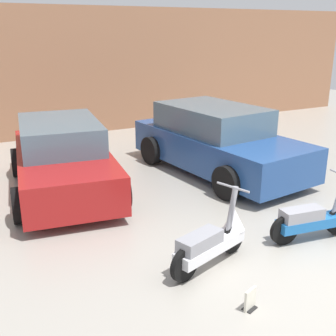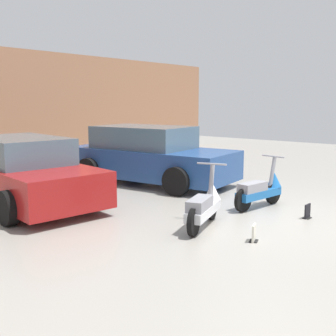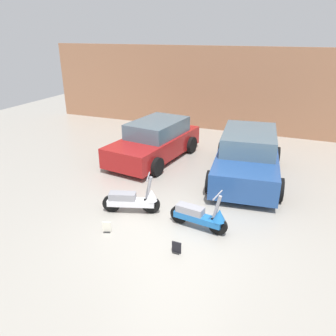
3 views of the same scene
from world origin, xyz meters
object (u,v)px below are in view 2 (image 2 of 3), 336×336
scooter_front_left (205,205)px  scooter_front_right (261,189)px  car_rear_left (24,172)px  car_rear_center (150,156)px  placard_near_right_scooter (307,212)px  placard_near_left_scooter (254,234)px

scooter_front_left → scooter_front_right: 1.79m
car_rear_left → car_rear_center: car_rear_center is taller
car_rear_center → placard_near_right_scooter: bearing=-15.2°
car_rear_center → placard_near_left_scooter: (-2.43, -4.34, -0.58)m
scooter_front_left → placard_near_right_scooter: (1.59, -1.14, -0.25)m
scooter_front_left → scooter_front_right: size_ratio=0.99×
placard_near_left_scooter → placard_near_right_scooter: (1.76, -0.12, 0.00)m
scooter_front_left → car_rear_left: car_rear_left is taller
car_rear_left → placard_near_left_scooter: size_ratio=16.16×
scooter_front_right → placard_near_left_scooter: 2.18m
placard_near_right_scooter → scooter_front_left: bearing=144.3°
car_rear_center → placard_near_left_scooter: size_ratio=17.17×
scooter_front_left → placard_near_left_scooter: bearing=-117.3°
car_rear_left → placard_near_right_scooter: (2.67, -4.88, -0.54)m
scooter_front_left → placard_near_left_scooter: size_ratio=5.47×
placard_near_right_scooter → scooter_front_right: bearing=79.2°
scooter_front_right → car_rear_left: bearing=134.6°
placard_near_left_scooter → placard_near_right_scooter: 1.76m
car_rear_left → placard_near_right_scooter: car_rear_left is taller
car_rear_left → placard_near_left_scooter: car_rear_left is taller
scooter_front_right → car_rear_left: car_rear_left is taller
scooter_front_right → car_rear_left: 4.80m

